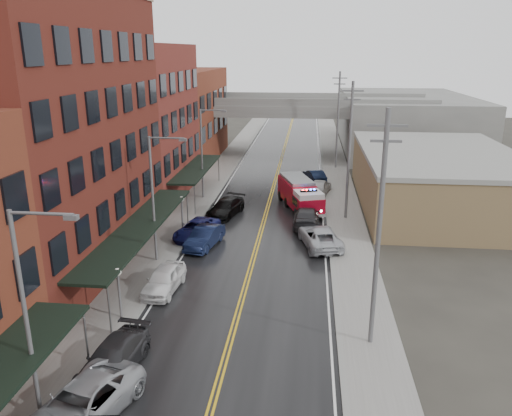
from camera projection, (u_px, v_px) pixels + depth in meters
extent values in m
cube|color=black|center=(260.00, 235.00, 40.59)|extent=(11.00, 160.00, 0.02)
cube|color=slate|center=(172.00, 231.00, 41.31)|extent=(3.00, 160.00, 0.15)
cube|color=slate|center=(351.00, 238.00, 39.83)|extent=(3.00, 160.00, 0.15)
cube|color=gray|center=(192.00, 232.00, 41.15)|extent=(0.30, 160.00, 0.15)
cube|color=gray|center=(330.00, 237.00, 40.00)|extent=(0.30, 160.00, 0.15)
cube|color=#4F1F15|center=(47.00, 137.00, 32.59)|extent=(9.00, 20.00, 18.00)
cube|color=maroon|center=(138.00, 123.00, 49.63)|extent=(9.00, 15.00, 15.00)
cube|color=maroon|center=(182.00, 116.00, 66.67)|extent=(9.00, 20.00, 12.00)
cube|color=olive|center=(436.00, 181.00, 47.69)|extent=(14.00, 22.00, 5.00)
cube|color=slate|center=(404.00, 122.00, 75.46)|extent=(18.00, 30.00, 8.00)
cylinder|color=slate|center=(86.00, 339.00, 23.35)|extent=(0.10, 0.10, 3.00)
cube|color=black|center=(140.00, 226.00, 33.81)|extent=(2.60, 18.00, 0.18)
cylinder|color=slate|center=(109.00, 310.00, 26.00)|extent=(0.10, 0.10, 3.00)
cylinder|color=slate|center=(187.00, 210.00, 42.30)|extent=(0.10, 0.10, 3.00)
cube|color=black|center=(197.00, 168.00, 50.40)|extent=(2.60, 13.00, 0.18)
cylinder|color=slate|center=(195.00, 200.00, 44.96)|extent=(0.10, 0.10, 3.00)
cylinder|color=slate|center=(219.00, 169.00, 56.52)|extent=(0.10, 0.10, 3.00)
cylinder|color=#59595B|center=(120.00, 297.00, 27.55)|extent=(0.14, 0.14, 2.80)
sphere|color=silver|center=(117.00, 272.00, 27.10)|extent=(0.44, 0.44, 0.44)
cylinder|color=#59595B|center=(182.00, 217.00, 40.82)|extent=(0.14, 0.14, 2.80)
sphere|color=silver|center=(181.00, 199.00, 40.37)|extent=(0.44, 0.44, 0.44)
cylinder|color=#59595B|center=(26.00, 322.00, 19.07)|extent=(0.18, 0.18, 9.00)
cylinder|color=#59595B|center=(41.00, 214.00, 17.62)|extent=(2.40, 0.12, 0.12)
cube|color=#59595B|center=(71.00, 217.00, 17.54)|extent=(0.50, 0.22, 0.18)
cylinder|color=#59595B|center=(153.00, 201.00, 34.24)|extent=(0.18, 0.18, 9.00)
cylinder|color=#59595B|center=(166.00, 138.00, 32.79)|extent=(2.40, 0.12, 0.12)
cube|color=#59595B|center=(183.00, 140.00, 32.70)|extent=(0.50, 0.22, 0.18)
cylinder|color=#59595B|center=(202.00, 155.00, 49.40)|extent=(0.18, 0.18, 9.00)
cylinder|color=#59595B|center=(213.00, 110.00, 47.95)|extent=(2.40, 0.12, 0.12)
cube|color=#59595B|center=(224.00, 111.00, 47.87)|extent=(0.50, 0.22, 0.18)
cylinder|color=#59595B|center=(379.00, 235.00, 23.83)|extent=(0.24, 0.24, 12.00)
cube|color=#59595B|center=(387.00, 126.00, 22.26)|extent=(1.80, 0.12, 0.12)
cube|color=#59595B|center=(386.00, 141.00, 22.47)|extent=(1.40, 0.12, 0.12)
cylinder|color=#59595B|center=(349.00, 153.00, 42.79)|extent=(0.24, 0.24, 12.00)
cube|color=#59595B|center=(353.00, 91.00, 41.21)|extent=(1.80, 0.12, 0.12)
cube|color=#59595B|center=(352.00, 99.00, 41.42)|extent=(1.40, 0.12, 0.12)
cylinder|color=#59595B|center=(338.00, 121.00, 61.74)|extent=(0.24, 0.24, 12.00)
cube|color=#59595B|center=(340.00, 78.00, 60.17)|extent=(1.80, 0.12, 0.12)
cube|color=#59595B|center=(340.00, 84.00, 60.38)|extent=(1.40, 0.12, 0.12)
cube|color=slate|center=(283.00, 108.00, 68.88)|extent=(40.00, 10.00, 1.50)
cube|color=slate|center=(206.00, 134.00, 71.13)|extent=(1.60, 8.00, 6.00)
cube|color=slate|center=(362.00, 137.00, 68.90)|extent=(1.60, 8.00, 6.00)
cube|color=#A7071D|center=(297.00, 190.00, 48.13)|extent=(3.91, 5.76, 2.01)
cube|color=#A7071D|center=(308.00, 204.00, 44.73)|extent=(3.05, 3.11, 1.44)
cube|color=silver|center=(309.00, 194.00, 44.44)|extent=(2.88, 2.89, 0.48)
cube|color=black|center=(308.00, 201.00, 44.82)|extent=(2.77, 2.21, 0.77)
cube|color=slate|center=(297.00, 179.00, 47.78)|extent=(3.56, 5.32, 0.29)
cube|color=black|center=(309.00, 191.00, 44.34)|extent=(1.54, 0.73, 0.13)
sphere|color=#FF0C0C|center=(303.00, 190.00, 44.21)|extent=(0.19, 0.19, 0.19)
sphere|color=#1933FF|center=(314.00, 190.00, 44.42)|extent=(0.19, 0.19, 0.19)
cylinder|color=black|center=(297.00, 213.00, 44.65)|extent=(1.02, 0.62, 0.96)
cylinder|color=black|center=(319.00, 212.00, 45.06)|extent=(1.02, 0.62, 0.96)
cylinder|color=black|center=(287.00, 202.00, 47.78)|extent=(1.02, 0.62, 0.96)
cylinder|color=black|center=(308.00, 201.00, 48.19)|extent=(1.02, 0.62, 0.96)
cylinder|color=black|center=(281.00, 196.00, 50.01)|extent=(1.02, 0.62, 0.96)
cylinder|color=black|center=(301.00, 194.00, 50.43)|extent=(1.02, 0.62, 0.96)
imported|color=#97999E|center=(82.00, 405.00, 20.00)|extent=(4.13, 6.37, 1.63)
imported|color=#29292B|center=(113.00, 359.00, 23.16)|extent=(2.64, 5.24, 1.46)
imported|color=white|center=(164.00, 279.00, 31.10)|extent=(2.15, 4.63, 1.53)
imported|color=black|center=(205.00, 237.00, 38.11)|extent=(2.55, 4.93, 1.55)
imported|color=#161953|center=(197.00, 229.00, 39.97)|extent=(3.47, 5.47, 1.41)
imported|color=black|center=(226.00, 208.00, 45.28)|extent=(3.38, 5.59, 1.52)
imported|color=#AEB1B7|center=(320.00, 237.00, 38.16)|extent=(3.79, 5.99, 1.54)
imported|color=#29292C|center=(307.00, 217.00, 42.70)|extent=(2.34, 5.54, 1.60)
imported|color=#B5B5B5|center=(320.00, 187.00, 52.05)|extent=(2.86, 5.03, 1.61)
imported|color=black|center=(314.00, 176.00, 56.79)|extent=(2.87, 4.71, 1.46)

